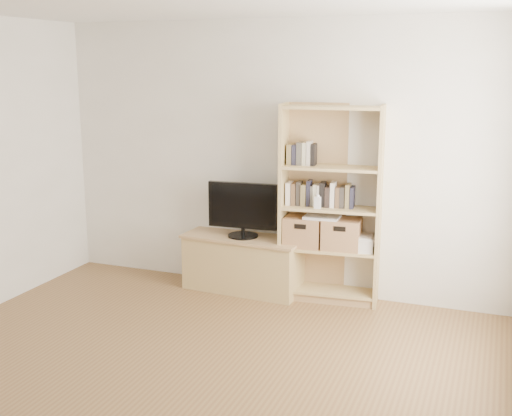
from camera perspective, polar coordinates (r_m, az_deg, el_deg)
The scene contains 12 objects.
floor at distance 4.41m, azimuth -9.35°, elevation -17.16°, with size 4.50×5.00×0.01m, color brown.
back_wall at distance 6.17m, azimuth 1.98°, elevation 4.46°, with size 4.50×0.02×2.60m, color silver.
tv_stand at distance 6.31m, azimuth -1.16°, elevation -5.05°, with size 1.14×0.43×0.52m, color tan.
bookshelf at distance 5.93m, azimuth 6.63°, elevation 0.29°, with size 0.92×0.33×1.84m, color tan.
television at distance 6.16m, azimuth -1.18°, elevation -0.14°, with size 0.69×0.05×0.54m, color black.
books_row_mid at distance 5.93m, azimuth 6.68°, elevation 1.21°, with size 0.84×0.16×0.23m, color silver.
books_row_upper at distance 5.90m, azimuth 4.81°, elevation 4.88°, with size 0.42×0.15×0.22m, color silver.
baby_monitor at distance 5.84m, azimuth 5.49°, elevation 0.46°, with size 0.06×0.04×0.11m, color white.
basket_left at distance 6.03m, azimuth 4.25°, elevation -2.08°, with size 0.34×0.28×0.28m, color #A5764A.
basket_right at distance 5.97m, azimuth 7.62°, elevation -2.28°, with size 0.34×0.28×0.28m, color #A5764A.
laptop at distance 5.94m, azimuth 5.89°, elevation -0.81°, with size 0.32×0.22×0.03m, color white.
magazine_stack at distance 5.97m, azimuth 9.54°, elevation -3.18°, with size 0.17×0.25×0.12m, color beige.
Camera 1 is at (2.00, -3.27, 2.19)m, focal length 45.00 mm.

